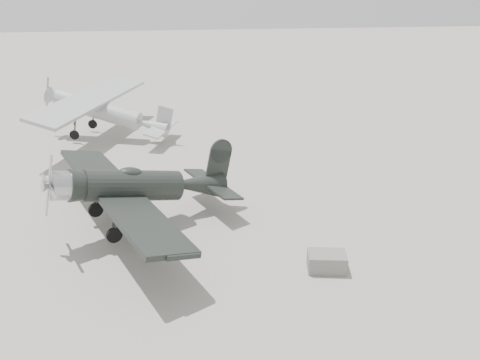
# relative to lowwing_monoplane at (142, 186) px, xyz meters

# --- Properties ---
(ground) EXTENTS (160.00, 160.00, 0.00)m
(ground) POSITION_rel_lowwing_monoplane_xyz_m (3.74, -2.17, -1.94)
(ground) COLOR gray
(ground) RESTS_ON ground
(lowwing_monoplane) EXTENTS (8.64, 11.00, 3.66)m
(lowwing_monoplane) POSITION_rel_lowwing_monoplane_xyz_m (0.00, 0.00, 0.00)
(lowwing_monoplane) COLOR black
(lowwing_monoplane) RESTS_ON ground
(highwing_monoplane) EXTENTS (8.79, 12.18, 3.48)m
(highwing_monoplane) POSITION_rel_lowwing_monoplane_xyz_m (-3.36, 12.37, 0.24)
(highwing_monoplane) COLOR #989B9D
(highwing_monoplane) RESTS_ON ground
(equipment_block) EXTENTS (1.53, 1.09, 0.70)m
(equipment_block) POSITION_rel_lowwing_monoplane_xyz_m (6.95, -4.17, -1.59)
(equipment_block) COLOR #615F5A
(equipment_block) RESTS_ON ground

